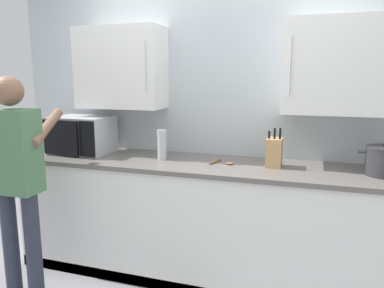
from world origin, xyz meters
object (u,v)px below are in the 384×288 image
(microwave_oven, at_px, (79,135))
(thermos_flask, at_px, (162,144))
(knife_block, at_px, (274,152))
(wooden_spoon, at_px, (223,162))
(person_figure, at_px, (16,171))

(microwave_oven, bearing_deg, thermos_flask, -2.13)
(microwave_oven, relative_size, knife_block, 1.68)
(wooden_spoon, bearing_deg, knife_block, 4.69)
(knife_block, distance_m, person_figure, 1.84)
(wooden_spoon, height_order, thermos_flask, thermos_flask)
(microwave_oven, xyz_separation_m, knife_block, (1.66, 0.00, -0.05))
(thermos_flask, bearing_deg, wooden_spoon, 0.07)
(wooden_spoon, relative_size, person_figure, 0.11)
(microwave_oven, xyz_separation_m, thermos_flask, (0.79, -0.03, -0.04))
(thermos_flask, bearing_deg, microwave_oven, 177.87)
(wooden_spoon, height_order, person_figure, person_figure)
(microwave_oven, xyz_separation_m, wooden_spoon, (1.29, -0.03, -0.15))
(wooden_spoon, xyz_separation_m, knife_block, (0.38, 0.03, 0.10))
(microwave_oven, xyz_separation_m, person_figure, (-0.02, -0.73, -0.15))
(wooden_spoon, distance_m, person_figure, 1.48)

